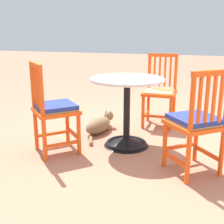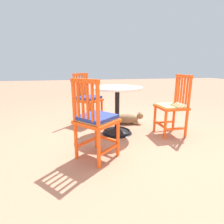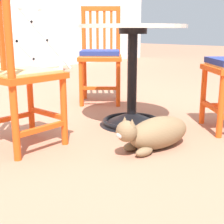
{
  "view_description": "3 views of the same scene",
  "coord_description": "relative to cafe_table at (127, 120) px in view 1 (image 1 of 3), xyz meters",
  "views": [
    {
      "loc": [
        2.94,
        0.7,
        1.21
      ],
      "look_at": [
        0.12,
        -0.19,
        0.39
      ],
      "focal_mm": 47.89,
      "sensor_mm": 36.0,
      "label": 1
    },
    {
      "loc": [
        0.7,
        2.54,
        1.03
      ],
      "look_at": [
        0.11,
        -0.04,
        0.35
      ],
      "focal_mm": 28.74,
      "sensor_mm": 36.0,
      "label": 2
    },
    {
      "loc": [
        -1.85,
        -1.49,
        0.7
      ],
      "look_at": [
        -0.16,
        -0.02,
        0.13
      ],
      "focal_mm": 52.3,
      "sensor_mm": 36.0,
      "label": 3
    }
  ],
  "objects": [
    {
      "name": "tabby_cat",
      "position": [
        -0.32,
        -0.42,
        -0.19
      ],
      "size": [
        0.75,
        0.29,
        0.23
      ],
      "color": "brown",
      "rests_on": "ground_plane"
    },
    {
      "name": "cafe_table",
      "position": [
        0.0,
        0.0,
        0.0
      ],
      "size": [
        0.76,
        0.76,
        0.73
      ],
      "color": "black",
      "rests_on": "ground_plane"
    },
    {
      "name": "orange_chair_facing_out",
      "position": [
        0.43,
        0.71,
        0.16
      ],
      "size": [
        0.56,
        0.56,
        0.91
      ],
      "color": "#E04C14",
      "rests_on": "ground_plane"
    },
    {
      "name": "orange_chair_at_corner",
      "position": [
        -0.82,
        0.22,
        0.15
      ],
      "size": [
        0.4,
        0.4,
        0.91
      ],
      "color": "#E04C14",
      "rests_on": "ground_plane"
    },
    {
      "name": "ground_plane",
      "position": [
        -0.03,
        0.06,
        -0.28
      ],
      "size": [
        24.0,
        24.0,
        0.0
      ],
      "primitive_type": "plane",
      "color": "#A36B51"
    },
    {
      "name": "orange_chair_tucked_in",
      "position": [
        0.39,
        -0.64,
        0.16
      ],
      "size": [
        0.57,
        0.57,
        0.91
      ],
      "color": "#E04C14",
      "rests_on": "ground_plane"
    }
  ]
}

